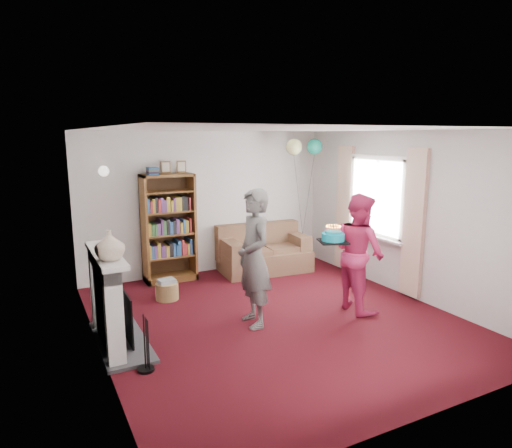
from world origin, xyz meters
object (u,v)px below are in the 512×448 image
sofa (263,253)px  person_magenta (359,252)px  person_striped (254,258)px  birthday_cake (333,237)px  bookcase (168,229)px

sofa → person_magenta: (0.30, -2.27, 0.51)m
sofa → person_magenta: size_ratio=0.96×
person_striped → birthday_cake: size_ratio=4.91×
person_striped → birthday_cake: (1.06, -0.22, 0.21)m
person_magenta → birthday_cake: size_ratio=4.56×
person_striped → birthday_cake: person_striped is taller
bookcase → birthday_cake: bearing=-59.5°
person_striped → person_magenta: (1.55, -0.18, -0.06)m
person_striped → birthday_cake: bearing=82.5°
person_striped → bookcase: bearing=-164.9°
sofa → person_striped: bearing=-116.3°
birthday_cake → person_magenta: bearing=5.0°
bookcase → sofa: bearing=-7.9°
sofa → person_striped: (-1.24, -2.09, 0.57)m
person_striped → person_magenta: bearing=87.8°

